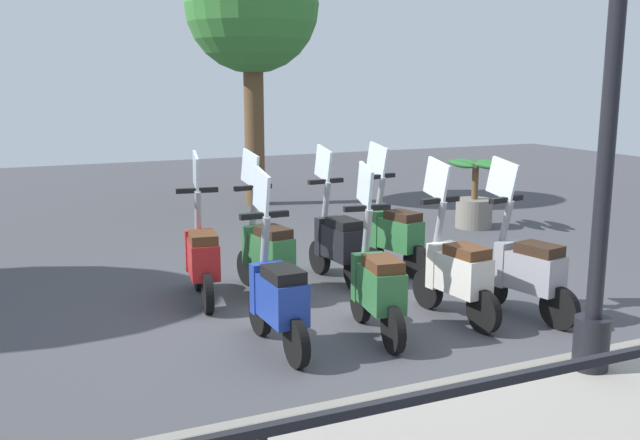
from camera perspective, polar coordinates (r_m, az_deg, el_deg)
ground_plane at (r=7.37m, az=4.22°, el=-6.84°), size 28.00×28.00×0.00m
promenade_walkway at (r=5.01m, az=22.25°, el=-15.82°), size 2.20×20.00×0.15m
lamp_post_near at (r=5.42m, az=22.26°, el=9.54°), size 0.26×0.90×4.60m
tree_distant at (r=13.13m, az=-5.45°, el=16.51°), size 2.37×2.37×4.74m
potted_palm at (r=11.31m, az=12.25°, el=1.63°), size 1.06×0.66×1.05m
scooter_near_0 at (r=7.14m, az=16.13°, el=-3.82°), size 1.22×0.49×1.54m
scooter_near_1 at (r=6.92m, az=10.83°, el=-4.06°), size 1.23×0.44×1.54m
scooter_near_2 at (r=6.39m, az=4.56°, el=-5.18°), size 1.23×0.45×1.54m
scooter_near_3 at (r=6.06m, az=-3.45°, el=-6.08°), size 1.23×0.44×1.54m
scooter_far_0 at (r=8.52m, az=5.96°, el=-1.02°), size 1.22×0.49×1.54m
scooter_far_1 at (r=8.06m, az=1.41°, el=-1.69°), size 1.23×0.44×1.54m
scooter_far_2 at (r=7.63m, az=-4.30°, el=-2.45°), size 1.23×0.47×1.54m
scooter_far_3 at (r=7.47m, az=-9.41°, el=-2.88°), size 1.23×0.45×1.54m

